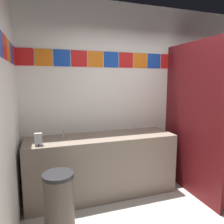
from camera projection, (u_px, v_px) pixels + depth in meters
name	position (u px, v px, depth m)	size (l,w,h in m)	color
wall_back	(139.00, 95.00, 3.54)	(3.74, 0.09, 2.88)	white
vanity_counter	(102.00, 165.00, 3.13)	(2.16, 0.61, 0.89)	gray
faucet_left	(63.00, 134.00, 2.97)	(0.04, 0.10, 0.14)	silver
faucet_right	(133.00, 129.00, 3.31)	(0.04, 0.10, 0.14)	silver
soap_dispenser	(38.00, 140.00, 2.60)	(0.09, 0.09, 0.16)	#B7BABF
stall_divider	(214.00, 122.00, 2.93)	(0.92, 1.30, 2.25)	maroon
toilet	(203.00, 161.00, 3.64)	(0.39, 0.49, 0.74)	white
trash_bin	(59.00, 206.00, 2.23)	(0.33, 0.33, 0.74)	brown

